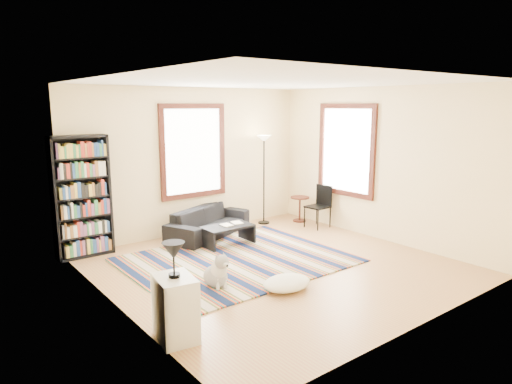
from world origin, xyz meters
TOP-DOWN VIEW (x-y plane):
  - floor at (0.00, 0.00)m, footprint 5.00×5.00m
  - ceiling at (0.00, 0.00)m, footprint 5.00×5.00m
  - wall_back at (0.00, 2.55)m, footprint 5.00×0.10m
  - wall_front at (0.00, -2.55)m, footprint 5.00×0.10m
  - wall_left at (-2.55, 0.00)m, footprint 0.10×5.00m
  - wall_right at (2.55, 0.00)m, footprint 0.10×5.00m
  - window_back at (0.00, 2.47)m, footprint 1.20×0.06m
  - window_right at (2.47, 0.80)m, footprint 0.06×1.20m
  - rug at (-0.33, 0.58)m, footprint 3.36×2.68m
  - sofa at (0.06, 2.05)m, footprint 1.39×2.00m
  - bookshelf at (-2.18, 2.32)m, footprint 0.90×0.30m
  - coffee_table at (0.01, 1.35)m, footprint 0.98×0.66m
  - book_a at (-0.09, 1.35)m, footprint 0.17×0.23m
  - book_b at (0.16, 1.40)m, footprint 0.22×0.27m
  - floor_cushion at (-0.47, -0.79)m, footprint 0.85×0.76m
  - floor_lamp at (1.49, 2.15)m, footprint 0.37×0.37m
  - side_table at (2.20, 1.80)m, footprint 0.53×0.53m
  - folding_chair at (2.15, 1.23)m, footprint 0.45×0.43m
  - white_cabinet at (-2.30, -1.07)m, footprint 0.46×0.56m
  - table_lamp at (-2.30, -1.07)m, footprint 0.25×0.25m
  - dog at (-1.19, -0.12)m, footprint 0.36×0.50m

SIDE VIEW (x-z plane):
  - floor at x=0.00m, z-range -0.10..0.00m
  - rug at x=-0.33m, z-range 0.00..0.02m
  - floor_cushion at x=-0.47m, z-range 0.00..0.18m
  - coffee_table at x=0.01m, z-range 0.00..0.36m
  - dog at x=-1.19m, z-range 0.00..0.50m
  - side_table at x=2.20m, z-range 0.00..0.54m
  - sofa at x=0.06m, z-range 0.00..0.54m
  - white_cabinet at x=-2.30m, z-range 0.00..0.70m
  - book_b at x=0.16m, z-range 0.36..0.38m
  - book_a at x=-0.09m, z-range 0.36..0.38m
  - folding_chair at x=2.15m, z-range 0.00..0.86m
  - table_lamp at x=-2.30m, z-range 0.70..1.08m
  - floor_lamp at x=1.49m, z-range 0.00..1.86m
  - bookshelf at x=-2.18m, z-range 0.00..2.00m
  - wall_back at x=0.00m, z-range 0.00..2.80m
  - wall_front at x=0.00m, z-range 0.00..2.80m
  - wall_left at x=-2.55m, z-range 0.00..2.80m
  - wall_right at x=2.55m, z-range 0.00..2.80m
  - window_back at x=0.00m, z-range 0.80..2.40m
  - window_right at x=2.47m, z-range 0.80..2.40m
  - ceiling at x=0.00m, z-range 2.80..2.90m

